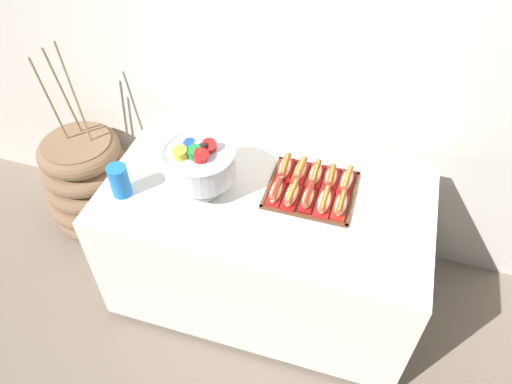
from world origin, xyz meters
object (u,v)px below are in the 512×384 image
object	(u,v)px
cup_stack	(119,181)
floor_vase	(90,182)
buffet_table	(265,245)
hot_dog_9	(347,180)
hot_dog_1	(292,194)
hot_dog_4	(341,205)
punch_bowl	(199,162)
hot_dog_6	(300,171)
hot_dog_7	(315,174)
hot_dog_2	(308,198)
serving_tray	(311,190)
hot_dog_0	(276,191)
hot_dog_8	(331,177)
hot_dog_5	(285,168)
hot_dog_3	(324,202)

from	to	relation	value
cup_stack	floor_vase	bearing A→B (deg)	143.03
buffet_table	hot_dog_9	xyz separation A→B (m)	(0.35, 0.17, 0.40)
hot_dog_1	hot_dog_4	size ratio (longest dim) A/B	1.12
hot_dog_1	punch_bowl	bearing A→B (deg)	-174.42
hot_dog_6	hot_dog_7	world-z (taller)	hot_dog_6
hot_dog_2	hot_dog_7	distance (m)	0.17
serving_tray	hot_dog_0	distance (m)	0.17
hot_dog_2	hot_dog_4	distance (m)	0.15
serving_tray	hot_dog_2	size ratio (longest dim) A/B	2.63
hot_dog_1	hot_dog_7	world-z (taller)	hot_dog_1
hot_dog_2	hot_dog_8	size ratio (longest dim) A/B	0.99
hot_dog_1	hot_dog_4	distance (m)	0.23
hot_dog_0	hot_dog_5	distance (m)	0.17
buffet_table	floor_vase	size ratio (longest dim) A/B	1.25
cup_stack	hot_dog_2	bearing A→B (deg)	12.57
hot_dog_1	hot_dog_7	size ratio (longest dim) A/B	1.06
serving_tray	hot_dog_4	size ratio (longest dim) A/B	2.56
hot_dog_0	cup_stack	bearing A→B (deg)	-164.84
hot_dog_4	hot_dog_7	bearing A→B (deg)	132.37
buffet_table	hot_dog_5	bearing A→B (deg)	75.10
hot_dog_7	cup_stack	bearing A→B (deg)	-157.26
hot_dog_1	hot_dog_2	distance (m)	0.08
hot_dog_3	hot_dog_7	distance (m)	0.18
buffet_table	hot_dog_8	distance (m)	0.51
hot_dog_5	punch_bowl	distance (m)	0.42
floor_vase	serving_tray	size ratio (longest dim) A/B	3.03
buffet_table	hot_dog_5	world-z (taller)	hot_dog_5
hot_dog_5	cup_stack	size ratio (longest dim) A/B	1.11
hot_dog_4	cup_stack	distance (m)	1.01
cup_stack	hot_dog_9	bearing A→B (deg)	19.60
hot_dog_7	cup_stack	size ratio (longest dim) A/B	1.04
hot_dog_8	hot_dog_9	size ratio (longest dim) A/B	0.88
hot_dog_7	cup_stack	world-z (taller)	cup_stack
hot_dog_5	hot_dog_7	size ratio (longest dim) A/B	1.07
floor_vase	hot_dog_9	world-z (taller)	floor_vase
serving_tray	cup_stack	distance (m)	0.89
hot_dog_7	hot_dog_8	bearing A→B (deg)	0.10
buffet_table	hot_dog_3	xyz separation A→B (m)	(0.27, 0.01, 0.40)
floor_vase	hot_dog_4	xyz separation A→B (m)	(1.54, -0.22, 0.51)
hot_dog_4	serving_tray	bearing A→B (deg)	151.29
hot_dog_3	punch_bowl	distance (m)	0.59
floor_vase	punch_bowl	world-z (taller)	floor_vase
hot_dog_2	punch_bowl	xyz separation A→B (m)	(-0.50, -0.04, 0.12)
floor_vase	hot_dog_7	world-z (taller)	floor_vase
hot_dog_0	cup_stack	distance (m)	0.72
floor_vase	hot_dog_6	world-z (taller)	floor_vase
hot_dog_8	hot_dog_6	bearing A→B (deg)	-179.90
buffet_table	hot_dog_0	xyz separation A→B (m)	(0.05, 0.01, 0.40)
serving_tray	hot_dog_3	xyz separation A→B (m)	(0.08, -0.08, 0.03)
hot_dog_5	serving_tray	bearing A→B (deg)	-28.71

